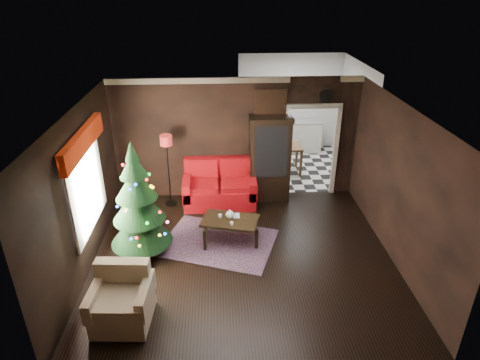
{
  "coord_description": "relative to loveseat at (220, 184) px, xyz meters",
  "views": [
    {
      "loc": [
        -0.39,
        -6.33,
        4.69
      ],
      "look_at": [
        0.0,
        0.9,
        1.15
      ],
      "focal_mm": 31.05,
      "sensor_mm": 36.0,
      "label": 1
    }
  ],
  "objects": [
    {
      "name": "painting",
      "position": [
        1.15,
        0.41,
        1.75
      ],
      "size": [
        0.62,
        0.05,
        0.52
      ],
      "primitive_type": "cube",
      "color": "#B17A4C",
      "rests_on": "wall_back"
    },
    {
      "name": "kitchen_window",
      "position": [
        2.1,
        3.4,
        1.2
      ],
      "size": [
        0.7,
        0.06,
        0.7
      ],
      "primitive_type": "cube",
      "color": "white",
      "rests_on": "ground"
    },
    {
      "name": "curio_cabinet",
      "position": [
        1.15,
        0.22,
        0.45
      ],
      "size": [
        0.9,
        0.45,
        1.9
      ],
      "primitive_type": null,
      "color": "black",
      "rests_on": "ground"
    },
    {
      "name": "doorway",
      "position": [
        2.1,
        0.45,
        0.55
      ],
      "size": [
        1.1,
        0.1,
        2.1
      ],
      "primitive_type": null,
      "color": "beige",
      "rests_on": "ground"
    },
    {
      "name": "cup_a",
      "position": [
        -0.0,
        -1.43,
        0.02
      ],
      "size": [
        0.08,
        0.08,
        0.06
      ],
      "primitive_type": "cylinder",
      "rotation": [
        0.0,
        0.0,
        -0.22
      ],
      "color": "white",
      "rests_on": "coffee_table"
    },
    {
      "name": "wall_left",
      "position": [
        -2.35,
        -2.05,
        0.9
      ],
      "size": [
        0.0,
        5.5,
        5.5
      ],
      "primitive_type": "plane",
      "rotation": [
        1.57,
        0.0,
        1.57
      ],
      "color": "black",
      "rests_on": "ground"
    },
    {
      "name": "wall_front",
      "position": [
        0.4,
        -4.55,
        0.9
      ],
      "size": [
        5.5,
        0.0,
        5.5
      ],
      "primitive_type": "plane",
      "rotation": [
        -1.57,
        0.0,
        0.0
      ],
      "color": "black",
      "rests_on": "ground"
    },
    {
      "name": "wall_clock",
      "position": [
        2.35,
        0.4,
        1.88
      ],
      "size": [
        0.32,
        0.32,
        0.06
      ],
      "primitive_type": "cylinder",
      "color": "silver",
      "rests_on": "wall_back"
    },
    {
      "name": "kitchen_counter",
      "position": [
        2.1,
        3.15,
        -0.05
      ],
      "size": [
        1.8,
        0.6,
        0.9
      ],
      "primitive_type": "cube",
      "color": "white",
      "rests_on": "ground"
    },
    {
      "name": "cup_b",
      "position": [
        0.21,
        -1.71,
        0.02
      ],
      "size": [
        0.08,
        0.08,
        0.05
      ],
      "primitive_type": "cylinder",
      "rotation": [
        0.0,
        0.0,
        -0.39
      ],
      "color": "white",
      "rests_on": "coffee_table"
    },
    {
      "name": "wall_right",
      "position": [
        3.15,
        -2.05,
        0.9
      ],
      "size": [
        0.0,
        5.5,
        5.5
      ],
      "primitive_type": "plane",
      "rotation": [
        1.57,
        0.0,
        -1.57
      ],
      "color": "black",
      "rests_on": "ground"
    },
    {
      "name": "wall_back",
      "position": [
        0.4,
        0.45,
        0.9
      ],
      "size": [
        5.5,
        0.0,
        5.5
      ],
      "primitive_type": "plane",
      "rotation": [
        1.57,
        0.0,
        0.0
      ],
      "color": "black",
      "rests_on": "ground"
    },
    {
      "name": "christmas_tree",
      "position": [
        -1.49,
        -1.73,
        0.55
      ],
      "size": [
        1.46,
        1.46,
        2.17
      ],
      "primitive_type": null,
      "rotation": [
        0.0,
        0.0,
        -0.35
      ],
      "color": "black",
      "rests_on": "ground"
    },
    {
      "name": "rug",
      "position": [
        -0.05,
        -1.58,
        -0.49
      ],
      "size": [
        2.5,
        2.15,
        0.01
      ],
      "primitive_type": "cube",
      "rotation": [
        0.0,
        0.0,
        -0.34
      ],
      "color": "#593B49",
      "rests_on": "ground"
    },
    {
      "name": "loveseat",
      "position": [
        0.0,
        0.0,
        0.0
      ],
      "size": [
        1.7,
        0.9,
        1.0
      ],
      "primitive_type": null,
      "color": "#980612",
      "rests_on": "ground"
    },
    {
      "name": "armchair",
      "position": [
        -1.48,
        -3.59,
        -0.04
      ],
      "size": [
        0.92,
        0.92,
        0.88
      ],
      "primitive_type": null,
      "rotation": [
        0.0,
        0.0,
        -0.07
      ],
      "color": "#9C8862",
      "rests_on": "ground"
    },
    {
      "name": "kitchen_table",
      "position": [
        1.8,
        1.65,
        -0.12
      ],
      "size": [
        0.7,
        0.7,
        0.75
      ],
      "primitive_type": null,
      "color": "brown",
      "rests_on": "ground"
    },
    {
      "name": "coffee_table",
      "position": [
        0.19,
        -1.53,
        -0.25
      ],
      "size": [
        1.2,
        0.89,
        0.48
      ],
      "primitive_type": null,
      "rotation": [
        0.0,
        0.0,
        -0.26
      ],
      "color": "black",
      "rests_on": "rug"
    },
    {
      "name": "floor_lamp",
      "position": [
        -1.12,
        0.04,
        0.33
      ],
      "size": [
        0.31,
        0.31,
        1.68
      ],
      "primitive_type": null,
      "rotation": [
        0.0,
        0.0,
        0.1
      ],
      "color": "black",
      "rests_on": "ground"
    },
    {
      "name": "left_window",
      "position": [
        -2.31,
        -1.85,
        0.95
      ],
      "size": [
        0.05,
        1.6,
        1.4
      ],
      "primitive_type": "cube",
      "color": "white",
      "rests_on": "wall_left"
    },
    {
      "name": "book",
      "position": [
        0.24,
        -1.41,
        0.09
      ],
      "size": [
        0.14,
        0.02,
        0.19
      ],
      "primitive_type": "imported",
      "rotation": [
        0.0,
        0.0,
        -0.02
      ],
      "color": "gray",
      "rests_on": "coffee_table"
    },
    {
      "name": "valance",
      "position": [
        -2.23,
        -1.85,
        1.77
      ],
      "size": [
        0.12,
        2.1,
        0.35
      ],
      "primitive_type": "cube",
      "color": "#A02108",
      "rests_on": "wall_left"
    },
    {
      "name": "floor",
      "position": [
        0.4,
        -2.05,
        -0.5
      ],
      "size": [
        5.5,
        5.5,
        0.0
      ],
      "primitive_type": "plane",
      "color": "black",
      "rests_on": "ground"
    },
    {
      "name": "kitchen_floor",
      "position": [
        2.1,
        1.95,
        -0.5
      ],
      "size": [
        3.0,
        3.0,
        0.0
      ],
      "primitive_type": "plane",
      "color": "white",
      "rests_on": "ground"
    },
    {
      "name": "ceiling",
      "position": [
        0.4,
        -2.05,
        2.3
      ],
      "size": [
        5.5,
        5.5,
        0.0
      ],
      "primitive_type": "plane",
      "rotation": [
        3.14,
        0.0,
        0.0
      ],
      "color": "white",
      "rests_on": "ground"
    },
    {
      "name": "teapot",
      "position": [
        0.19,
        -1.48,
        0.08
      ],
      "size": [
        0.21,
        0.21,
        0.17
      ],
      "primitive_type": null,
      "rotation": [
        0.0,
        0.0,
        0.17
      ],
      "color": "white",
      "rests_on": "coffee_table"
    }
  ]
}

